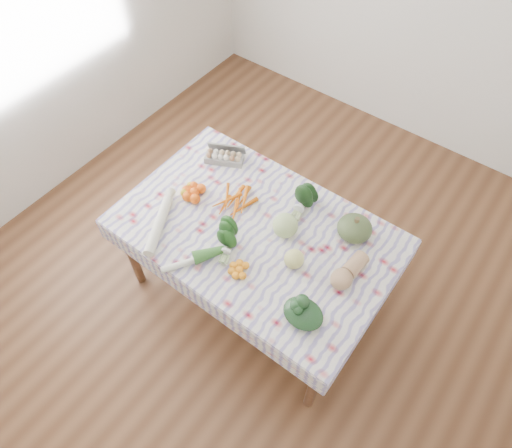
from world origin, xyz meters
name	(u,v)px	position (x,y,z in m)	size (l,w,h in m)	color
ground	(256,290)	(0.00, 0.00, 0.00)	(4.50, 4.50, 0.00)	#56331D
dining_table	(256,238)	(0.00, 0.00, 0.68)	(1.60, 1.00, 0.75)	brown
tablecloth	(256,230)	(0.00, 0.00, 0.76)	(1.66, 1.06, 0.01)	white
egg_carton	(224,158)	(-0.51, 0.33, 0.80)	(0.26, 0.10, 0.07)	#989893
carrot_bunch	(236,201)	(-0.22, 0.09, 0.78)	(0.24, 0.22, 0.04)	#D8610A
kale_bunch	(303,199)	(0.13, 0.31, 0.84)	(0.18, 0.16, 0.16)	#133212
kabocha_squash	(355,228)	(0.48, 0.32, 0.83)	(0.21, 0.21, 0.14)	#465830
cabbage	(285,225)	(0.15, 0.08, 0.84)	(0.15, 0.15, 0.15)	#A7C579
butternut_squash	(349,270)	(0.60, 0.05, 0.82)	(0.12, 0.26, 0.12)	tan
orange_cluster	(194,192)	(-0.47, -0.02, 0.80)	(0.21, 0.21, 0.07)	#FF5F10
broccoli	(228,243)	(-0.05, -0.20, 0.82)	(0.15, 0.15, 0.11)	#1B4816
mandarin_cluster	(239,269)	(0.10, -0.29, 0.78)	(0.15, 0.15, 0.05)	orange
grapefruit	(294,259)	(0.32, -0.07, 0.82)	(0.11, 0.11, 0.11)	#D9DA77
spinach_bag	(303,313)	(0.54, -0.31, 0.81)	(0.22, 0.18, 0.10)	black
daikon	(159,225)	(-0.47, -0.34, 0.79)	(0.06, 0.06, 0.44)	white
leek	(192,261)	(-0.15, -0.40, 0.78)	(0.04, 0.04, 0.37)	silver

